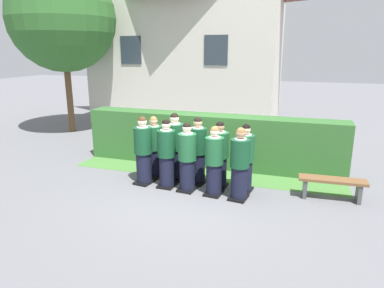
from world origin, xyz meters
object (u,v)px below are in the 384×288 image
at_px(student_front_row_2, 187,159).
at_px(student_front_row_3, 214,163).
at_px(student_front_row_4, 240,166).
at_px(student_rear_row_3, 219,156).
at_px(student_rear_row_4, 245,160).
at_px(student_front_row_0, 143,152).
at_px(student_rear_row_2, 198,152).
at_px(student_rear_row_1, 175,148).
at_px(student_rear_row_0, 154,148).
at_px(wooden_bench, 332,184).
at_px(student_front_row_1, 167,155).

distance_m(student_front_row_2, student_front_row_3, 0.65).
bearing_deg(student_front_row_4, student_rear_row_3, 136.73).
height_order(student_front_row_3, student_rear_row_3, student_rear_row_3).
bearing_deg(student_rear_row_4, student_front_row_0, -174.02).
distance_m(student_front_row_4, student_rear_row_2, 1.30).
bearing_deg(student_front_row_4, student_rear_row_1, 158.69).
distance_m(student_rear_row_1, student_rear_row_3, 1.17).
xyz_separation_m(student_rear_row_0, student_rear_row_3, (1.73, -0.17, 0.01)).
bearing_deg(student_front_row_4, student_rear_row_2, 151.03).
xyz_separation_m(student_rear_row_1, student_rear_row_4, (1.77, -0.21, -0.05)).
relative_size(student_rear_row_0, student_rear_row_3, 0.99).
bearing_deg(student_rear_row_1, student_front_row_4, -21.31).
distance_m(student_rear_row_3, wooden_bench, 2.53).
bearing_deg(student_rear_row_1, student_rear_row_4, -6.89).
relative_size(student_rear_row_2, wooden_bench, 1.16).
xyz_separation_m(student_front_row_0, student_front_row_3, (1.79, -0.15, -0.04)).
bearing_deg(student_front_row_0, student_rear_row_2, 18.58).
height_order(student_front_row_3, student_rear_row_2, student_rear_row_2).
distance_m(student_front_row_4, student_rear_row_3, 0.79).
relative_size(student_front_row_2, student_rear_row_2, 0.98).
distance_m(student_front_row_4, wooden_bench, 2.05).
height_order(student_front_row_1, student_rear_row_3, student_front_row_1).
bearing_deg(student_rear_row_4, student_front_row_2, -164.47).
bearing_deg(student_front_row_2, student_rear_row_4, 15.53).
xyz_separation_m(student_front_row_1, wooden_bench, (3.68, 0.40, -0.43)).
relative_size(student_front_row_4, student_rear_row_0, 1.02).
height_order(student_front_row_4, student_rear_row_1, student_rear_row_1).
xyz_separation_m(student_front_row_2, wooden_bench, (3.15, 0.47, -0.41)).
relative_size(student_rear_row_1, wooden_bench, 1.20).
relative_size(student_front_row_4, student_rear_row_2, 0.98).
distance_m(student_front_row_2, student_front_row_4, 1.23).
bearing_deg(student_front_row_1, student_rear_row_2, 35.34).
bearing_deg(student_front_row_1, student_front_row_4, -5.99).
bearing_deg(student_rear_row_2, student_front_row_3, -45.54).
bearing_deg(student_front_row_2, student_front_row_3, -4.49).
distance_m(student_front_row_3, student_rear_row_4, 0.73).
xyz_separation_m(student_front_row_2, student_rear_row_3, (0.65, 0.43, -0.01)).
relative_size(student_rear_row_1, student_rear_row_3, 1.07).
relative_size(student_front_row_0, wooden_bench, 1.17).
height_order(student_front_row_3, student_rear_row_0, same).
xyz_separation_m(student_front_row_3, wooden_bench, (2.50, 0.53, -0.40)).
relative_size(student_front_row_4, student_rear_row_4, 1.01).
relative_size(student_front_row_3, student_front_row_4, 0.98).
bearing_deg(student_rear_row_0, student_front_row_2, -28.86).
bearing_deg(student_rear_row_3, student_front_row_2, -146.72).
xyz_separation_m(student_front_row_0, student_rear_row_4, (2.40, 0.25, -0.04)).
bearing_deg(student_rear_row_3, student_rear_row_0, 174.45).
xyz_separation_m(student_front_row_4, student_rear_row_4, (0.03, 0.46, -0.01)).
distance_m(student_front_row_1, student_rear_row_4, 1.81).
xyz_separation_m(student_rear_row_3, wooden_bench, (2.49, 0.05, -0.41)).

